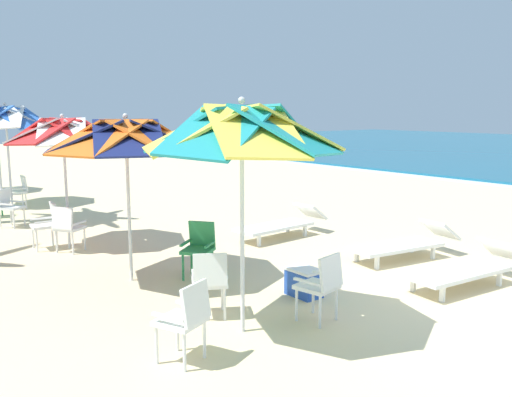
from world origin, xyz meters
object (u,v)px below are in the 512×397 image
at_px(plastic_chair_8, 19,190).
at_px(cooler_box, 304,282).
at_px(beach_umbrella_2, 63,132).
at_px(plastic_chair_7, 9,205).
at_px(plastic_chair_5, 48,223).
at_px(plastic_chair_2, 186,317).
at_px(beach_umbrella_3, 6,119).
at_px(plastic_chair_4, 67,226).
at_px(plastic_chair_0, 210,280).
at_px(plastic_chair_3, 199,246).
at_px(plastic_chair_1, 321,283).
at_px(beach_umbrella_0, 242,131).
at_px(sun_lounger_2, 405,243).
at_px(sun_lounger_1, 467,268).
at_px(sun_lounger_3, 281,224).
at_px(beach_umbrella_1, 126,137).

bearing_deg(plastic_chair_8, cooler_box, 6.29).
height_order(beach_umbrella_2, plastic_chair_7, beach_umbrella_2).
relative_size(plastic_chair_5, cooler_box, 1.73).
distance_m(plastic_chair_2, beach_umbrella_3, 8.77).
xyz_separation_m(plastic_chair_4, plastic_chair_5, (-0.52, -0.18, 0.00)).
height_order(plastic_chair_0, plastic_chair_3, same).
bearing_deg(plastic_chair_1, beach_umbrella_3, -171.85).
relative_size(beach_umbrella_0, sun_lounger_2, 1.23).
xyz_separation_m(beach_umbrella_2, sun_lounger_2, (4.69, 4.21, -1.89)).
relative_size(plastic_chair_3, sun_lounger_1, 0.39).
bearing_deg(cooler_box, beach_umbrella_3, -167.48).
xyz_separation_m(plastic_chair_0, beach_umbrella_3, (-7.68, -0.26, 1.89)).
bearing_deg(beach_umbrella_2, sun_lounger_2, 41.94).
height_order(plastic_chair_3, plastic_chair_4, same).
bearing_deg(sun_lounger_1, beach_umbrella_0, -102.32).
bearing_deg(beach_umbrella_2, plastic_chair_0, 0.25).
bearing_deg(beach_umbrella_0, plastic_chair_8, 177.93).
distance_m(plastic_chair_5, sun_lounger_1, 7.38).
bearing_deg(plastic_chair_0, sun_lounger_1, 69.19).
bearing_deg(plastic_chair_7, sun_lounger_2, 32.99).
xyz_separation_m(plastic_chair_1, cooler_box, (-0.82, 0.50, -0.30)).
height_order(plastic_chair_7, sun_lounger_3, plastic_chair_7).
bearing_deg(beach_umbrella_0, plastic_chair_2, -74.73).
bearing_deg(plastic_chair_3, beach_umbrella_0, -20.25).
bearing_deg(beach_umbrella_0, plastic_chair_0, -174.98).
distance_m(plastic_chair_2, plastic_chair_7, 8.10).
bearing_deg(plastic_chair_0, plastic_chair_5, -175.11).
distance_m(beach_umbrella_2, sun_lounger_3, 4.60).
xyz_separation_m(beach_umbrella_1, plastic_chair_8, (-7.48, 0.50, -1.70)).
distance_m(plastic_chair_1, plastic_chair_3, 2.49).
bearing_deg(plastic_chair_2, beach_umbrella_2, 171.29).
bearing_deg(cooler_box, beach_umbrella_2, -163.10).
distance_m(plastic_chair_4, plastic_chair_7, 2.99).
relative_size(plastic_chair_1, sun_lounger_1, 0.39).
bearing_deg(plastic_chair_0, beach_umbrella_0, 5.02).
bearing_deg(plastic_chair_3, plastic_chair_7, -167.47).
bearing_deg(beach_umbrella_3, plastic_chair_8, 159.51).
xyz_separation_m(plastic_chair_7, plastic_chair_8, (-2.26, 0.86, 0.00)).
bearing_deg(plastic_chair_1, beach_umbrella_2, -170.14).
bearing_deg(beach_umbrella_3, plastic_chair_1, 8.15).
xyz_separation_m(plastic_chair_8, sun_lounger_1, (10.88, 3.23, -0.22)).
relative_size(plastic_chair_4, cooler_box, 1.73).
height_order(beach_umbrella_3, plastic_chair_8, beach_umbrella_3).
bearing_deg(plastic_chair_0, plastic_chair_1, 44.98).
relative_size(beach_umbrella_1, cooler_box, 5.08).
bearing_deg(plastic_chair_4, sun_lounger_2, 46.71).
xyz_separation_m(plastic_chair_7, cooler_box, (7.40, 1.93, -0.30)).
bearing_deg(beach_umbrella_3, beach_umbrella_1, 1.78).
distance_m(beach_umbrella_1, sun_lounger_2, 5.06).
bearing_deg(sun_lounger_3, beach_umbrella_1, -79.69).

